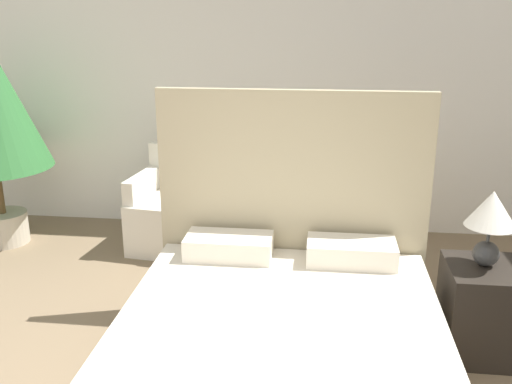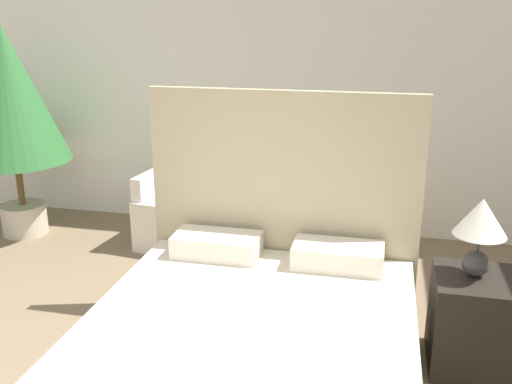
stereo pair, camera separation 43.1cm
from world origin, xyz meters
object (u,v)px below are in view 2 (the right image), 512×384
Objects in this scene: bed at (246,362)px; side_table at (237,222)px; armchair_near_window_right at (293,221)px; table_lamp at (480,225)px; nightstand at (473,322)px; potted_palm at (9,99)px; armchair_near_window_left at (182,213)px.

bed is 4.65× the size of side_table.
armchair_near_window_right is 1.88× the size of table_lamp.
table_lamp reaches higher than nightstand.
potted_palm is (-2.56, -0.10, 0.99)m from armchair_near_window_right.
bed is 2.12m from armchair_near_window_right.
nightstand is (3.86, -1.31, -0.99)m from potted_palm.
armchair_near_window_left is 1.00× the size of armchair_near_window_right.
nightstand is 1.20× the size of side_table.
table_lamp is at bearing -18.60° from potted_palm.
bed is 1.15× the size of potted_palm.
side_table is at bearing 105.88° from bed.
nightstand is at bearing -40.44° from table_lamp.
side_table is (-1.80, 1.43, -0.05)m from nightstand.
armchair_near_window_right is 2.74m from potted_palm.
side_table is at bearing 141.62° from nightstand.
potted_palm reaches higher than bed.
armchair_near_window_left is 1.84m from potted_palm.
table_lamp is at bearing -38.35° from side_table.
potted_palm reaches higher than nightstand.
potted_palm is at bearing -174.97° from armchair_near_window_right.
armchair_near_window_right is (-0.10, 2.12, -0.01)m from bed.
bed reaches higher than nightstand.
nightstand is at bearing -24.10° from armchair_near_window_left.
armchair_near_window_right is 0.51m from side_table.
table_lamp is at bearing -23.98° from armchair_near_window_left.
nightstand is at bearing -38.38° from side_table.
bed is 4.78× the size of table_lamp.
armchair_near_window_left and armchair_near_window_right have the same top height.
table_lamp is (3.83, -1.29, -0.39)m from potted_palm.
side_table is (-1.78, 1.41, -0.65)m from table_lamp.
potted_palm reaches higher than armchair_near_window_right.
side_table is (-0.61, 2.14, -0.07)m from bed.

